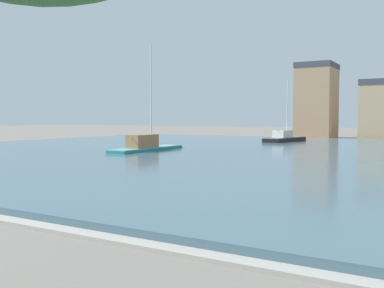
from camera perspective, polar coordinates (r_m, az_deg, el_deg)
name	(u,v)px	position (r m, az deg, el deg)	size (l,w,h in m)	color
harbor_water	(344,155)	(35.81, 19.26, -1.42)	(76.57, 53.31, 0.34)	#476675
quay_edge_coping	(125,242)	(10.92, -8.82, -12.53)	(76.57, 0.50, 0.12)	#ADA89E
sailboat_black	(287,139)	(52.78, 12.33, 0.61)	(3.14, 8.58, 7.60)	black
sailboat_teal	(150,148)	(37.31, -5.49, -0.46)	(1.84, 9.61, 9.37)	teal
townhouse_narrow_midrow	(317,101)	(69.19, 16.01, 5.43)	(5.35, 6.84, 11.33)	tan
townhouse_tall_gabled	(382,110)	(65.68, 23.58, 4.09)	(5.38, 5.74, 8.33)	tan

